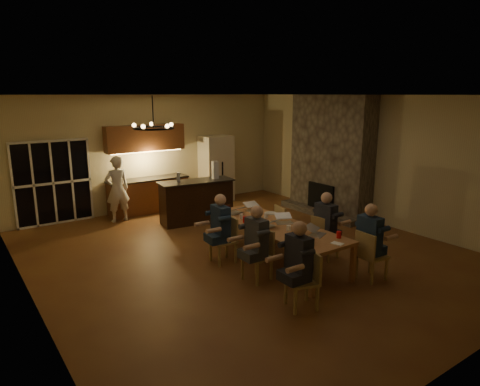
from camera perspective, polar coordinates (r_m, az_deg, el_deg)
name	(u,v)px	position (r m, az deg, el deg)	size (l,w,h in m)	color
floor	(246,253)	(8.94, 0.82, -8.04)	(9.00, 9.00, 0.00)	brown
back_wall	(152,153)	(12.38, -11.64, 5.31)	(8.00, 0.04, 3.20)	beige
left_wall	(24,208)	(6.98, -26.88, -1.81)	(0.04, 9.00, 3.20)	beige
right_wall	(375,160)	(11.31, 17.58, 4.24)	(0.04, 9.00, 3.20)	beige
ceiling	(247,94)	(8.33, 0.89, 13.07)	(8.00, 9.00, 0.04)	white
french_doors	(53,183)	(11.62, -23.65, 1.21)	(1.86, 0.08, 2.10)	black
fireplace	(331,155)	(11.82, 12.01, 4.93)	(0.58, 2.50, 3.20)	#6B6254
kitchenette	(147,169)	(12.04, -12.24, 3.13)	(2.24, 0.68, 2.40)	brown
refrigerator	(216,169)	(13.03, -3.19, 3.26)	(0.90, 0.68, 2.00)	beige
dining_table	(275,243)	(8.43, 4.72, -6.69)	(1.10, 3.15, 0.75)	#B37B47
bar_island	(196,201)	(10.98, -5.83, -1.11)	(1.90, 0.68, 1.08)	black
chair_left_near	(302,281)	(6.71, 8.23, -11.50)	(0.44, 0.44, 0.89)	tan
chair_left_mid	(257,256)	(7.59, 2.27, -8.41)	(0.44, 0.44, 0.89)	tan
chair_left_far	(223,240)	(8.36, -2.29, -6.33)	(0.44, 0.44, 0.89)	tan
chair_right_near	(372,255)	(7.97, 17.19, -7.94)	(0.44, 0.44, 0.89)	tan
chair_right_mid	(325,237)	(8.71, 11.32, -5.77)	(0.44, 0.44, 0.89)	tan
chair_right_far	(288,226)	(9.32, 6.40, -4.33)	(0.44, 0.44, 0.89)	tan
person_left_near	(298,265)	(6.64, 7.80, -9.46)	(0.60, 0.60, 1.38)	#262831
person_right_near	(369,242)	(7.88, 16.82, -6.23)	(0.60, 0.60, 1.38)	#1B2A45
person_left_mid	(256,244)	(7.43, 2.21, -6.84)	(0.60, 0.60, 1.38)	#363B40
person_right_mid	(325,227)	(8.54, 11.30, -4.42)	(0.60, 0.60, 1.38)	#262831
person_left_far	(221,229)	(8.24, -2.60, -4.82)	(0.60, 0.60, 1.38)	#1B2A45
standing_person	(117,189)	(11.33, -16.05, 0.50)	(0.62, 0.41, 1.70)	silver
chandelier	(154,128)	(6.25, -11.45, 8.49)	(0.58, 0.58, 0.03)	black
laptop_a	(303,235)	(7.44, 8.43, -5.56)	(0.32, 0.28, 0.23)	silver
laptop_b	(318,229)	(7.79, 10.31, -4.77)	(0.32, 0.28, 0.23)	silver
laptop_c	(267,221)	(8.14, 3.56, -3.79)	(0.32, 0.28, 0.23)	silver
laptop_d	(284,218)	(8.40, 5.94, -3.29)	(0.32, 0.28, 0.23)	silver
laptop_e	(234,208)	(9.04, -0.75, -2.04)	(0.32, 0.28, 0.23)	silver
laptop_f	(254,206)	(9.25, 1.85, -1.69)	(0.32, 0.28, 0.23)	silver
mug_front	(289,228)	(7.99, 6.52, -4.66)	(0.09, 0.09, 0.10)	white
mug_mid	(266,216)	(8.75, 3.49, -3.01)	(0.08, 0.08, 0.10)	white
mug_back	(241,216)	(8.67, 0.18, -3.14)	(0.07, 0.07, 0.10)	white
redcup_near	(339,235)	(7.74, 13.05, -5.44)	(0.09, 0.09, 0.12)	red
redcup_mid	(245,219)	(8.43, 0.67, -3.55)	(0.09, 0.09, 0.12)	red
can_silver	(304,232)	(7.77, 8.50, -5.15)	(0.06, 0.06, 0.12)	#B2B2B7
can_cola	(229,208)	(9.29, -1.54, -1.97)	(0.07, 0.07, 0.12)	#3F0F0C
plate_near	(310,228)	(8.17, 9.37, -4.65)	(0.25, 0.25, 0.02)	white
plate_left	(297,242)	(7.40, 7.57, -6.47)	(0.25, 0.25, 0.02)	white
plate_far	(271,213)	(9.09, 4.10, -2.67)	(0.25, 0.25, 0.02)	white
notepad	(337,243)	(7.45, 12.85, -6.58)	(0.14, 0.20, 0.01)	white
bar_bottle	(178,177)	(10.72, -8.23, 2.09)	(0.09, 0.09, 0.24)	#99999E
bar_blender	(215,170)	(11.05, -3.33, 3.09)	(0.14, 0.14, 0.46)	silver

